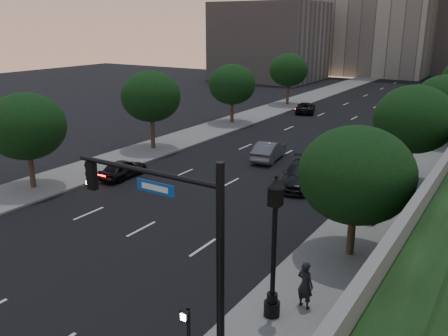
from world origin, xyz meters
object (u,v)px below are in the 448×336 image
Objects in this scene: sedan_near_left at (123,169)px; sedan_far_right at (413,123)px; pedestrian_a at (305,285)px; sedan_near_right at (300,175)px; street_lamp at (274,255)px; pedestrian_b at (370,210)px; sedan_far_left at (305,108)px; traffic_signal_mast at (190,264)px; sedan_mid_left at (269,151)px; pedestrian_c at (378,191)px.

sedan_far_right is (13.95, 27.15, 0.08)m from sedan_near_left.
sedan_far_right is 2.30× the size of pedestrian_a.
sedan_near_left is at bearing -169.18° from sedan_near_right.
pedestrian_b is at bearing 86.40° from street_lamp.
pedestrian_b is at bearing 99.69° from sedan_far_left.
traffic_signal_mast is at bearing -104.86° from street_lamp.
pedestrian_a reaches higher than sedan_mid_left.
pedestrian_a is at bearing 112.19° from sedan_mid_left.
traffic_signal_mast is 18.79m from sedan_near_right.
sedan_near_left is (-15.46, 12.96, -3.01)m from traffic_signal_mast.
pedestrian_b is at bearing -95.85° from sedan_far_right.
pedestrian_c is at bearing -170.60° from sedan_near_left.
sedan_near_left is (-16.44, 9.29, -1.97)m from street_lamp.
street_lamp is 2.97× the size of pedestrian_a.
sedan_near_left is 0.73× the size of sedan_near_right.
street_lamp reaches higher than sedan_far_right.
pedestrian_a reaches higher than pedestrian_b.
sedan_far_left is (0.93, 30.17, -0.02)m from sedan_near_left.
sedan_near_left is 19.07m from pedestrian_a.
sedan_near_left is 17.17m from pedestrian_c.
sedan_near_left is 17.12m from pedestrian_b.
street_lamp is 1.29× the size of sedan_far_right.
pedestrian_b is (17.09, 0.98, 0.25)m from sedan_near_left.
pedestrian_b reaches higher than sedan_far_right.
pedestrian_c is at bearing 88.60° from street_lamp.
sedan_mid_left is at bearing -33.05° from pedestrian_b.
street_lamp is 1.45× the size of sedan_near_left.
sedan_far_right is at bearing -120.30° from sedan_near_left.
street_lamp is 21.34m from sedan_mid_left.
pedestrian_c is at bearing 85.58° from traffic_signal_mast.
sedan_far_right is 2.84× the size of pedestrian_b.
sedan_far_right is at bearing 69.34° from sedan_near_right.
sedan_mid_left is at bearing -125.31° from sedan_far_right.
sedan_near_left is at bearing 9.58° from pedestrian_b.
sedan_mid_left is at bearing -45.51° from pedestrian_a.
sedan_mid_left is (6.62, 9.56, 0.10)m from sedan_near_left.
traffic_signal_mast is 1.61× the size of sedan_far_right.
sedan_near_left is at bearing 150.53° from street_lamp.
sedan_near_right is at bearing 103.13° from traffic_signal_mast.
sedan_near_left is 0.89× the size of sedan_far_right.
sedan_far_left is 30.82m from pedestrian_c.
pedestrian_b is 2.76m from pedestrian_c.
pedestrian_c is (5.51, -1.40, 0.32)m from sedan_near_right.
sedan_far_left is 1.06× the size of sedan_far_right.
traffic_signal_mast is at bearing 136.92° from sedan_near_left.
pedestrian_b is (1.62, 13.94, -2.76)m from traffic_signal_mast.
pedestrian_c is at bearing -76.85° from pedestrian_b.
pedestrian_b is (16.15, -29.19, 0.28)m from sedan_far_left.
street_lamp is 1.23× the size of sedan_far_left.
sedan_mid_left is 1.06× the size of sedan_far_right.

